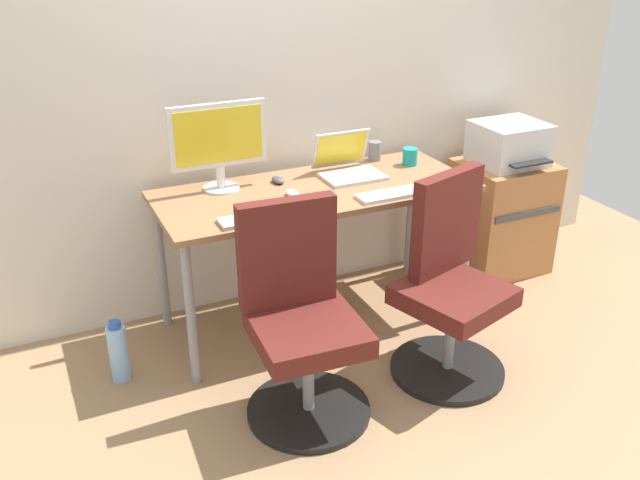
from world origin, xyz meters
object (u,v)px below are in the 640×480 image
water_bottle_on_floor (118,352)px  open_laptop (348,165)px  office_chair_right (450,288)px  coffee_mug (410,157)px  office_chair_left (301,323)px  printer (509,143)px  desktop_monitor (218,141)px  side_cabinet (501,216)px

water_bottle_on_floor → open_laptop: 1.47m
office_chair_right → water_bottle_on_floor: (-1.44, 0.54, -0.28)m
coffee_mug → office_chair_left: bearing=-142.1°
office_chair_right → coffee_mug: size_ratio=10.22×
printer → open_laptop: open_laptop is taller
water_bottle_on_floor → printer: bearing=5.0°
coffee_mug → open_laptop: bearing=-179.8°
desktop_monitor → coffee_mug: size_ratio=5.22×
side_cabinet → coffee_mug: bearing=178.1°
printer → water_bottle_on_floor: printer is taller
printer → office_chair_left: bearing=-155.6°
printer → open_laptop: bearing=178.8°
office_chair_left → printer: 1.83m
side_cabinet → desktop_monitor: bearing=176.9°
water_bottle_on_floor → desktop_monitor: size_ratio=0.65×
water_bottle_on_floor → coffee_mug: 1.81m
open_laptop → office_chair_right: bearing=-79.3°
printer → desktop_monitor: (-1.70, 0.09, 0.21)m
side_cabinet → water_bottle_on_floor: (-2.32, -0.20, -0.19)m
open_laptop → side_cabinet: bearing=-1.1°
office_chair_right → printer: size_ratio=2.35×
office_chair_left → water_bottle_on_floor: 0.92m
side_cabinet → coffee_mug: 0.80m
office_chair_left → coffee_mug: bearing=37.9°
office_chair_right → desktop_monitor: desktop_monitor is taller
office_chair_right → water_bottle_on_floor: office_chair_right is taller
desktop_monitor → printer: bearing=-3.1°
water_bottle_on_floor → coffee_mug: size_ratio=3.37×
coffee_mug → side_cabinet: bearing=-1.9°
open_laptop → coffee_mug: 0.38m
office_chair_left → water_bottle_on_floor: office_chair_left is taller
printer → office_chair_right: bearing=-140.0°
office_chair_right → coffee_mug: (0.23, 0.77, 0.37)m
coffee_mug → desktop_monitor: bearing=176.1°
office_chair_left → printer: (1.63, 0.74, 0.37)m
office_chair_left → water_bottle_on_floor: bearing=142.1°
desktop_monitor → side_cabinet: bearing=-3.1°
office_chair_right → side_cabinet: 1.16m
side_cabinet → office_chair_right: bearing=-140.0°
printer → water_bottle_on_floor: size_ratio=1.29×
office_chair_right → open_laptop: size_ratio=3.03×
office_chair_right → open_laptop: open_laptop is taller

